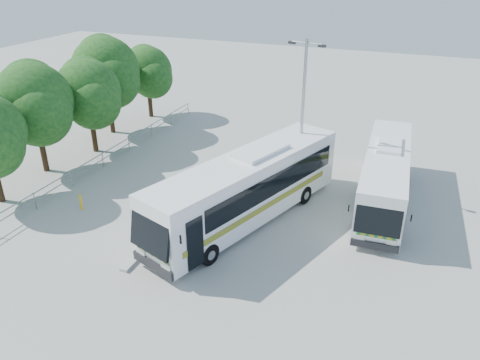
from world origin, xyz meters
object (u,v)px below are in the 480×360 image
at_px(tree_far_d, 106,71).
at_px(tree_far_e, 148,71).
at_px(tree_far_b, 34,102).
at_px(lamppost, 303,111).
at_px(bollard, 81,202).
at_px(tree_far_c, 89,92).
at_px(coach_main, 247,188).
at_px(coach_adjacent, 385,175).

bearing_deg(tree_far_d, tree_far_e, 81.37).
distance_m(tree_far_b, tree_far_e, 12.13).
xyz_separation_m(tree_far_d, tree_far_e, (0.68, 4.50, -0.93)).
distance_m(lamppost, bollard, 13.14).
xyz_separation_m(tree_far_b, tree_far_c, (0.89, 3.90, -0.31)).
relative_size(coach_main, lamppost, 1.48).
height_order(tree_far_d, lamppost, lamppost).
relative_size(tree_far_d, coach_adjacent, 0.66).
xyz_separation_m(tree_far_d, coach_main, (14.49, -8.61, -2.88)).
bearing_deg(tree_far_b, tree_far_e, 88.17).
xyz_separation_m(tree_far_c, lamppost, (14.82, -0.36, 0.54)).
distance_m(tree_far_d, bollard, 13.04).
height_order(coach_main, coach_adjacent, coach_main).
relative_size(tree_far_c, coach_adjacent, 0.59).
distance_m(tree_far_e, coach_main, 19.14).
relative_size(coach_adjacent, lamppost, 1.27).
distance_m(tree_far_c, bollard, 9.29).
distance_m(tree_far_c, coach_main, 14.37).
xyz_separation_m(tree_far_c, coach_main, (13.30, -4.91, -2.32)).
height_order(tree_far_d, coach_adjacent, tree_far_d).
xyz_separation_m(coach_main, lamppost, (1.52, 4.56, 2.87)).
distance_m(tree_far_b, coach_adjacent, 21.06).
bearing_deg(tree_far_e, lamppost, -29.18).
relative_size(tree_far_b, tree_far_d, 0.95).
xyz_separation_m(coach_main, coach_adjacent, (6.34, 4.71, -0.26)).
distance_m(tree_far_e, coach_adjacent, 21.94).
distance_m(tree_far_b, lamppost, 16.11).
bearing_deg(bollard, coach_main, 14.57).
relative_size(tree_far_e, coach_main, 0.46).
bearing_deg(tree_far_c, tree_far_b, -102.91).
distance_m(tree_far_b, tree_far_c, 4.01).
height_order(tree_far_c, coach_adjacent, tree_far_c).
distance_m(tree_far_d, lamppost, 16.51).
height_order(tree_far_c, lamppost, lamppost).
relative_size(tree_far_b, tree_far_c, 1.07).
xyz_separation_m(coach_adjacent, bollard, (-15.16, -7.00, -1.21)).
bearing_deg(bollard, lamppost, 33.51).
bearing_deg(tree_far_b, coach_adjacent, 10.20).
xyz_separation_m(coach_adjacent, lamppost, (-4.82, -0.15, 3.13)).
distance_m(tree_far_c, tree_far_d, 3.93).
bearing_deg(coach_main, tree_far_b, -164.80).
xyz_separation_m(tree_far_e, coach_main, (13.81, -13.11, -1.95)).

